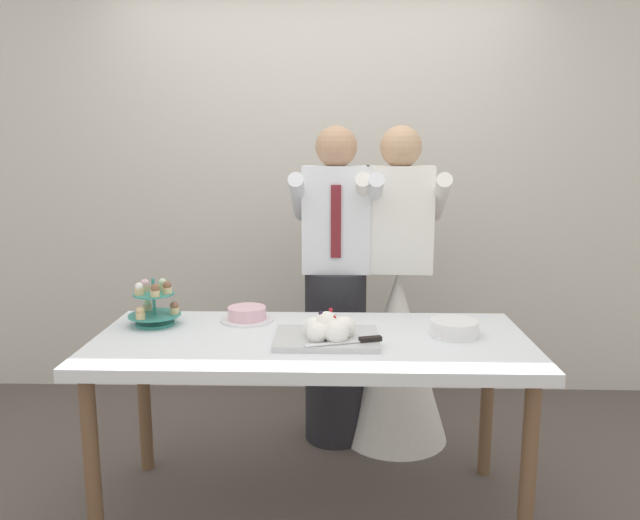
% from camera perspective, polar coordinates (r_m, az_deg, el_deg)
% --- Properties ---
extents(ground_plane, '(8.00, 8.00, 0.00)m').
position_cam_1_polar(ground_plane, '(2.90, -0.77, -21.99)').
color(ground_plane, '#564C47').
extents(rear_wall, '(5.20, 0.10, 2.90)m').
position_cam_1_polar(rear_wall, '(3.87, 0.05, 8.91)').
color(rear_wall, beige).
rests_on(rear_wall, ground_plane).
extents(dessert_table, '(1.80, 0.80, 0.78)m').
position_cam_1_polar(dessert_table, '(2.59, -0.81, -8.77)').
color(dessert_table, silver).
rests_on(dessert_table, ground_plane).
extents(cupcake_stand, '(0.23, 0.23, 0.21)m').
position_cam_1_polar(cupcake_stand, '(2.82, -15.12, -4.07)').
color(cupcake_stand, teal).
rests_on(cupcake_stand, dessert_table).
extents(main_cake_tray, '(0.43, 0.31, 0.13)m').
position_cam_1_polar(main_cake_tray, '(2.50, 0.74, -6.66)').
color(main_cake_tray, silver).
rests_on(main_cake_tray, dessert_table).
extents(plate_stack, '(0.21, 0.21, 0.07)m').
position_cam_1_polar(plate_stack, '(2.65, 12.36, -6.16)').
color(plate_stack, white).
rests_on(plate_stack, dessert_table).
extents(round_cake, '(0.24, 0.24, 0.06)m').
position_cam_1_polar(round_cake, '(2.82, -6.78, -5.05)').
color(round_cake, white).
rests_on(round_cake, dessert_table).
extents(person_groom, '(0.46, 0.49, 1.66)m').
position_cam_1_polar(person_groom, '(3.22, 1.45, -4.05)').
color(person_groom, '#232328').
rests_on(person_groom, ground_plane).
extents(person_bride, '(0.56, 0.56, 1.66)m').
position_cam_1_polar(person_bride, '(3.29, 7.12, -6.78)').
color(person_bride, white).
rests_on(person_bride, ground_plane).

